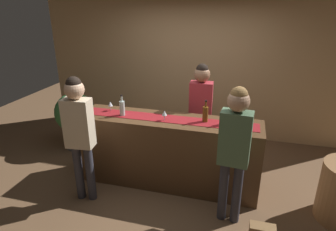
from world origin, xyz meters
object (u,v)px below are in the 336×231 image
Objects in this scene: wine_bottle_green at (230,116)px; customer_browsing at (79,127)px; wine_glass_near_customer at (164,113)px; wine_bottle_amber at (205,114)px; potted_plant_tall at (76,117)px; wine_glass_mid_counter at (110,104)px; wine_bottle_clear at (122,108)px; bartender at (201,106)px; customer_sipping at (235,143)px.

customer_browsing is (-1.79, -0.69, -0.07)m from wine_bottle_green.
customer_browsing is (-0.94, -0.58, -0.07)m from wine_glass_near_customer.
wine_bottle_green is 1.00× the size of wine_bottle_amber.
wine_bottle_amber reaches higher than wine_glass_near_customer.
potted_plant_tall is (-2.71, 0.62, -0.53)m from wine_bottle_green.
wine_bottle_amber is at bearing -1.81° from wine_glass_mid_counter.
wine_bottle_clear reaches higher than potted_plant_tall.
bartender is (0.38, 0.65, -0.08)m from wine_glass_near_customer.
wine_glass_near_customer is at bearing -172.78° from wine_bottle_green.
customer_browsing is at bearing -117.51° from wine_bottle_clear.
wine_bottle_green is 2.83m from potted_plant_tall.
wine_bottle_clear is 0.27m from wine_glass_mid_counter.
bartender is 0.99× the size of customer_browsing.
wine_glass_mid_counter is at bearing 178.55° from wine_bottle_green.
wine_glass_mid_counter is at bearing -30.03° from potted_plant_tall.
customer_sipping is 3.10m from potted_plant_tall.
customer_browsing is at bearing -54.86° from potted_plant_tall.
wine_bottle_green is at bearing 2.94° from wine_bottle_clear.
wine_bottle_green is 0.18× the size of bartender.
customer_sipping is at bearing -3.28° from customer_browsing.
wine_glass_mid_counter is at bearing 153.54° from wine_bottle_clear.
customer_sipping is (0.42, -0.61, -0.08)m from wine_bottle_amber.
wine_bottle_clear reaches higher than wine_glass_near_customer.
bartender reaches higher than wine_glass_near_customer.
customer_browsing is at bearing -155.05° from wine_bottle_amber.
wine_bottle_amber is at bearing -14.56° from potted_plant_tall.
customer_browsing reaches higher than wine_bottle_amber.
wine_bottle_amber is 2.10× the size of wine_glass_near_customer.
wine_bottle_amber is 0.54m from wine_glass_near_customer.
wine_bottle_clear is 0.18× the size of customer_sipping.
customer_sipping is 1.00× the size of customer_browsing.
wine_bottle_green is at bearing 15.29° from customer_browsing.
wine_glass_near_customer is at bearing 25.91° from customer_browsing.
wine_bottle_green is at bearing 104.33° from customer_sipping.
wine_glass_near_customer is 0.09× the size of bartender.
wine_bottle_amber is 0.57m from bartender.
potted_plant_tall is (-2.39, 0.62, -0.53)m from wine_bottle_amber.
wine_bottle_green is at bearing 0.14° from wine_bottle_amber.
wine_bottle_amber is 1.63m from customer_browsing.
customer_sipping reaches higher than bartender.
wine_bottle_green is 1.47m from wine_bottle_clear.
customer_browsing reaches higher than wine_bottle_clear.
bartender is at bearing 22.03° from wine_glass_mid_counter.
wine_bottle_amber is (1.15, 0.07, 0.00)m from wine_bottle_clear.
customer_browsing reaches higher than potted_plant_tall.
wine_glass_near_customer is at bearing 157.06° from customer_sipping.
customer_sipping reaches higher than wine_bottle_green.
wine_bottle_amber is 2.10× the size of wine_glass_mid_counter.
potted_plant_tall is (-0.92, 1.31, -0.46)m from customer_browsing.
potted_plant_tall is (-1.86, 0.73, -0.52)m from wine_glass_near_customer.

